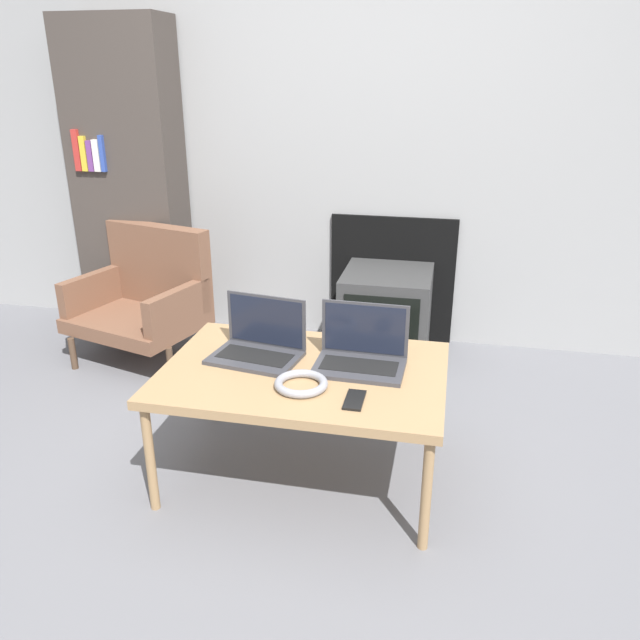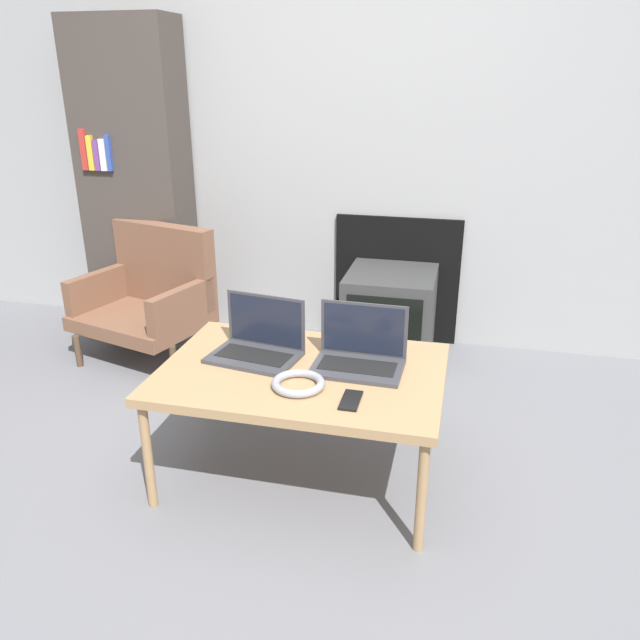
{
  "view_description": "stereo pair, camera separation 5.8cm",
  "coord_description": "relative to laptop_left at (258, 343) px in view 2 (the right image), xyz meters",
  "views": [
    {
      "loc": [
        0.52,
        -1.75,
        1.54
      ],
      "look_at": [
        0.0,
        0.65,
        0.56
      ],
      "focal_mm": 35.0,
      "sensor_mm": 36.0,
      "label": 1
    },
    {
      "loc": [
        0.57,
        -1.73,
        1.54
      ],
      "look_at": [
        0.0,
        0.65,
        0.56
      ],
      "focal_mm": 35.0,
      "sensor_mm": 36.0,
      "label": 2
    }
  ],
  "objects": [
    {
      "name": "bookshelf",
      "position": [
        -1.18,
        1.25,
        0.39
      ],
      "size": [
        0.62,
        0.32,
        1.84
      ],
      "color": "#3F3833",
      "rests_on": "ground_plane"
    },
    {
      "name": "headphones",
      "position": [
        0.23,
        -0.23,
        -0.04
      ],
      "size": [
        0.2,
        0.2,
        0.03
      ],
      "color": "gray",
      "rests_on": "table"
    },
    {
      "name": "laptop_left",
      "position": [
        0.0,
        0.0,
        0.0
      ],
      "size": [
        0.38,
        0.28,
        0.23
      ],
      "rotation": [
        0.0,
        0.0,
        -0.16
      ],
      "color": "#38383D",
      "rests_on": "table"
    },
    {
      "name": "ground_plane",
      "position": [
        0.2,
        -0.43,
        -0.53
      ],
      "size": [
        14.0,
        14.0,
        0.0
      ],
      "primitive_type": "plane",
      "color": "slate"
    },
    {
      "name": "tv",
      "position": [
        0.39,
        1.14,
        -0.28
      ],
      "size": [
        0.49,
        0.52,
        0.5
      ],
      "color": "#383838",
      "rests_on": "ground_plane"
    },
    {
      "name": "wall_back",
      "position": [
        0.21,
        1.45,
        0.76
      ],
      "size": [
        7.0,
        0.08,
        2.6
      ],
      "color": "#999999",
      "rests_on": "ground_plane"
    },
    {
      "name": "table",
      "position": [
        0.2,
        -0.08,
        -0.09
      ],
      "size": [
        1.08,
        0.75,
        0.48
      ],
      "color": "#9E7A51",
      "rests_on": "ground_plane"
    },
    {
      "name": "armchair",
      "position": [
        -0.96,
        0.91,
        -0.17
      ],
      "size": [
        0.8,
        0.71,
        0.73
      ],
      "rotation": [
        0.0,
        0.0,
        -0.28
      ],
      "color": "brown",
      "rests_on": "ground_plane"
    },
    {
      "name": "phone",
      "position": [
        0.44,
        -0.29,
        -0.05
      ],
      "size": [
        0.06,
        0.14,
        0.01
      ],
      "color": "black",
      "rests_on": "table"
    },
    {
      "name": "laptop_right",
      "position": [
        0.41,
        0.0,
        0.0
      ],
      "size": [
        0.35,
        0.24,
        0.23
      ],
      "rotation": [
        0.0,
        0.0,
        -0.02
      ],
      "color": "#38383D",
      "rests_on": "table"
    }
  ]
}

